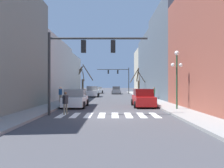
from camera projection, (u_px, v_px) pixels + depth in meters
The scene contains 20 objects.
ground_plane at pixel (109, 115), 14.69m from camera, with size 240.00×240.00×0.00m, color #424247.
sidewalk_left at pixel (29, 114), 14.70m from camera, with size 2.15×90.00×0.15m.
sidewalk_right at pixel (188, 114), 14.68m from camera, with size 2.15×90.00×0.15m.
building_row_left at pixel (32, 65), 26.25m from camera, with size 6.00×37.83×10.24m.
building_row_right at pixel (170, 62), 35.03m from camera, with size 6.00×52.33×12.72m.
crosswalk_stripes at pixel (109, 115), 14.78m from camera, with size 6.75×2.60×0.01m.
traffic_signal_near at pixel (79, 55), 14.80m from camera, with size 6.77×0.28×5.62m.
traffic_signal_far at pixel (120, 75), 49.28m from camera, with size 7.20×0.28×5.88m.
street_lamp_right_corner at pixel (177, 68), 17.41m from camera, with size 0.95×0.36×4.63m.
car_parked_left_near at pixel (99, 90), 52.15m from camera, with size 2.18×4.52×1.53m.
car_parked_left_mid at pixel (93, 92), 36.95m from camera, with size 2.17×4.22×1.80m.
car_parked_left_far at pixel (117, 90), 47.85m from camera, with size 1.96×4.71×1.66m.
car_parked_right_mid at pixel (143, 98), 20.42m from camera, with size 2.00×4.32×1.68m.
car_at_intersection at pixel (76, 99), 20.00m from camera, with size 2.09×4.23×1.66m.
pedestrian_on_right_sidewalk at pixel (61, 93), 24.20m from camera, with size 0.52×0.62×1.68m.
pedestrian_near_right_corner at pixel (66, 101), 15.10m from camera, with size 0.36×0.65×1.58m.
pedestrian_on_left_sidewalk at pixel (61, 93), 25.27m from camera, with size 0.26×0.71×1.64m.
pedestrian_waiting_at_curb at pixel (154, 92), 28.70m from camera, with size 0.30×0.68×1.59m.
street_tree_left_far at pixel (138, 82), 40.34m from camera, with size 3.11×2.41×5.05m.
street_tree_left_near at pixel (82, 80), 44.23m from camera, with size 4.32×2.58×6.07m.
Camera 1 is at (0.24, -14.69, 2.09)m, focal length 35.00 mm.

